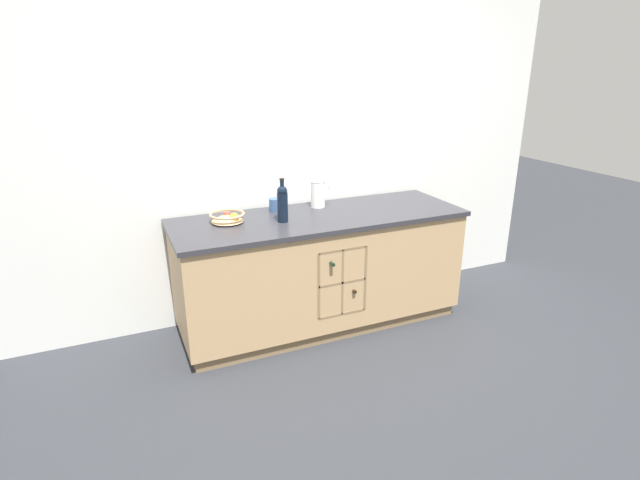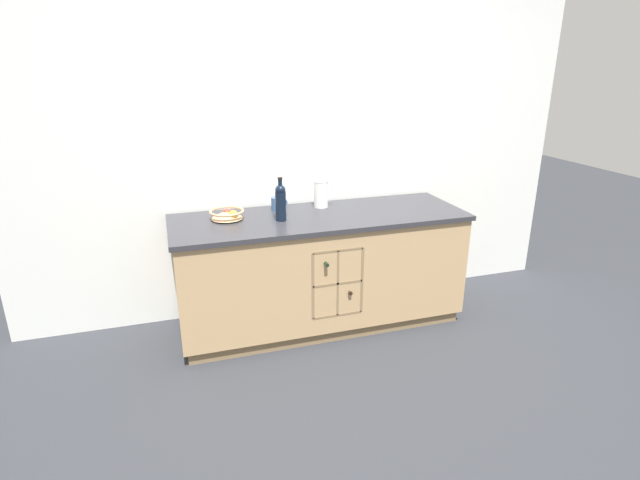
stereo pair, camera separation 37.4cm
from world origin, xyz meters
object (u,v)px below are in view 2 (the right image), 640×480
at_px(standing_wine_bottle, 281,201).
at_px(ceramic_mug, 277,204).
at_px(white_pitcher, 321,193).
at_px(fruit_bowl, 227,214).

bearing_deg(standing_wine_bottle, ceramic_mug, 82.21).
xyz_separation_m(ceramic_mug, standing_wine_bottle, (-0.04, -0.27, 0.09)).
bearing_deg(white_pitcher, standing_wine_bottle, -146.86).
xyz_separation_m(fruit_bowl, standing_wine_bottle, (0.36, -0.14, 0.10)).
xyz_separation_m(fruit_bowl, ceramic_mug, (0.40, 0.13, 0.01)).
relative_size(fruit_bowl, white_pitcher, 1.19).
bearing_deg(standing_wine_bottle, fruit_bowl, 159.20).
distance_m(white_pitcher, ceramic_mug, 0.35).
height_order(white_pitcher, standing_wine_bottle, standing_wine_bottle).
distance_m(fruit_bowl, standing_wine_bottle, 0.40).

